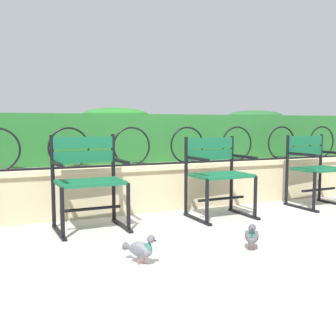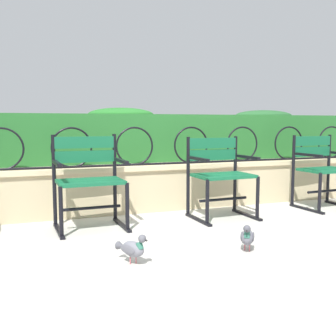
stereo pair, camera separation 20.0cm
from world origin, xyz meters
name	(u,v)px [view 2 (the right image)]	position (x,y,z in m)	size (l,w,h in m)	color
ground_plane	(171,227)	(0.00, 0.00, 0.00)	(60.00, 60.00, 0.00)	#BCB7AD
stone_wall	(145,187)	(0.00, 0.82, 0.26)	(7.04, 0.41, 0.51)	#C6B289
iron_arch_fence	(136,148)	(-0.12, 0.75, 0.70)	(6.51, 0.02, 0.42)	black
hedge_row	(129,136)	(-0.04, 1.32, 0.82)	(6.90, 0.64, 0.66)	#236028
park_chair_centre_left	(89,178)	(-0.71, 0.27, 0.47)	(0.63, 0.54, 0.86)	#145B38
park_chair_centre_right	(220,173)	(0.63, 0.22, 0.46)	(0.62, 0.54, 0.83)	#145B38
park_chair_rightmost	(322,168)	(1.96, 0.26, 0.46)	(0.61, 0.55, 0.83)	#145B38
pigeon_near_chairs	(133,248)	(-0.60, -0.84, 0.11)	(0.19, 0.27, 0.22)	slate
pigeon_far_side	(247,236)	(0.29, -0.86, 0.11)	(0.21, 0.26, 0.22)	#5B5B66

